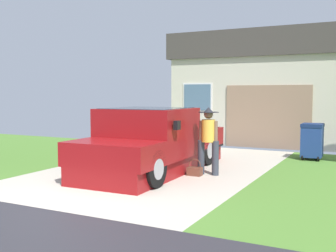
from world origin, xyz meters
name	(u,v)px	position (x,y,z in m)	size (l,w,h in m)	color
pickup_truck	(149,144)	(-0.01, 3.64, 0.72)	(2.24, 5.05, 1.62)	maroon
person_with_hat	(208,138)	(1.41, 4.07, 0.90)	(0.53, 0.50, 1.65)	#333842
handbag	(195,171)	(1.16, 3.81, 0.12)	(0.34, 0.22, 0.41)	brown
house_with_garage	(296,88)	(2.00, 12.57, 2.19)	(9.03, 6.20, 4.33)	beige
wheeled_trash_bin	(312,140)	(3.34, 7.62, 0.58)	(0.60, 0.72, 1.08)	navy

